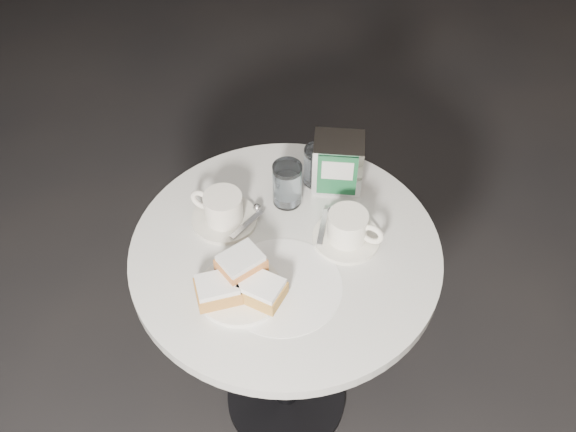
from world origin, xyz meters
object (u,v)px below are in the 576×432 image
at_px(cafe_table, 286,298).
at_px(coffee_cup_right, 348,229).
at_px(water_glass_left, 287,185).
at_px(napkin_dispenser, 338,163).
at_px(beignet_plate, 240,284).
at_px(coffee_cup_left, 223,210).
at_px(water_glass_right, 317,166).

height_order(cafe_table, coffee_cup_right, coffee_cup_right).
height_order(water_glass_left, napkin_dispenser, napkin_dispenser).
bearing_deg(cafe_table, beignet_plate, -110.99).
bearing_deg(napkin_dispenser, coffee_cup_left, -150.55).
xyz_separation_m(beignet_plate, coffee_cup_left, (-0.10, 0.18, 0.00)).
bearing_deg(coffee_cup_right, water_glass_left, 163.35).
xyz_separation_m(beignet_plate, coffee_cup_right, (0.18, 0.21, 0.00)).
distance_m(water_glass_left, water_glass_right, 0.10).
bearing_deg(water_glass_left, water_glass_right, 59.75).
height_order(coffee_cup_right, water_glass_left, water_glass_left).
distance_m(coffee_cup_left, water_glass_left, 0.16).
distance_m(cafe_table, water_glass_left, 0.29).
xyz_separation_m(coffee_cup_left, water_glass_right, (0.17, 0.18, 0.02)).
relative_size(coffee_cup_right, napkin_dispenser, 1.28).
bearing_deg(napkin_dispenser, water_glass_left, -149.10).
bearing_deg(water_glass_left, coffee_cup_right, -25.36).
bearing_deg(napkin_dispenser, water_glass_right, 174.50).
height_order(coffee_cup_right, water_glass_right, water_glass_right).
bearing_deg(napkin_dispenser, cafe_table, -116.08).
bearing_deg(coffee_cup_left, coffee_cup_right, 12.29).
relative_size(coffee_cup_left, water_glass_right, 1.68).
height_order(coffee_cup_right, napkin_dispenser, napkin_dispenser).
bearing_deg(water_glass_left, beignet_plate, -93.70).
bearing_deg(beignet_plate, water_glass_right, 79.66).
bearing_deg(cafe_table, water_glass_left, 104.77).
bearing_deg(cafe_table, coffee_cup_right, 26.45).
distance_m(coffee_cup_right, water_glass_left, 0.18).
bearing_deg(beignet_plate, napkin_dispenser, 72.58).
distance_m(beignet_plate, coffee_cup_right, 0.28).
distance_m(coffee_cup_left, coffee_cup_right, 0.29).
bearing_deg(water_glass_left, napkin_dispenser, 41.89).
distance_m(water_glass_right, napkin_dispenser, 0.05).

